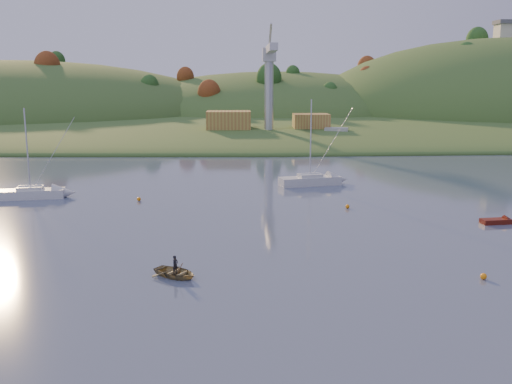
{
  "coord_description": "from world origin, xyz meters",
  "views": [
    {
      "loc": [
        -5.84,
        -21.47,
        15.33
      ],
      "look_at": [
        -3.9,
        37.63,
        3.49
      ],
      "focal_mm": 40.0,
      "sensor_mm": 36.0,
      "label": 1
    }
  ],
  "objects_px": {
    "sailboat_near": "(31,193)",
    "red_tender": "(502,221)",
    "canoe": "(175,272)",
    "sailboat_far": "(310,180)"
  },
  "relations": [
    {
      "from": "sailboat_near",
      "to": "red_tender",
      "type": "xyz_separation_m",
      "value": [
        55.24,
        -14.85,
        -0.49
      ]
    },
    {
      "from": "sailboat_near",
      "to": "canoe",
      "type": "bearing_deg",
      "value": -63.09
    },
    {
      "from": "sailboat_far",
      "to": "canoe",
      "type": "xyz_separation_m",
      "value": [
        -15.47,
        -38.68,
        -0.4
      ]
    },
    {
      "from": "sailboat_near",
      "to": "sailboat_far",
      "type": "relative_size",
      "value": 0.94
    },
    {
      "from": "sailboat_near",
      "to": "canoe",
      "type": "distance_m",
      "value": 37.67
    },
    {
      "from": "canoe",
      "to": "sailboat_far",
      "type": "bearing_deg",
      "value": 12.7
    },
    {
      "from": "sailboat_far",
      "to": "canoe",
      "type": "bearing_deg",
      "value": -126.39
    },
    {
      "from": "sailboat_far",
      "to": "canoe",
      "type": "distance_m",
      "value": 41.66
    },
    {
      "from": "sailboat_near",
      "to": "sailboat_far",
      "type": "bearing_deg",
      "value": 3.43
    },
    {
      "from": "sailboat_far",
      "to": "red_tender",
      "type": "bearing_deg",
      "value": -66.72
    }
  ]
}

